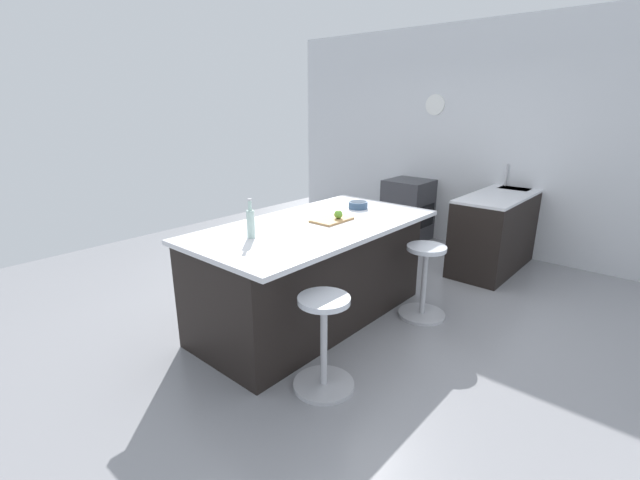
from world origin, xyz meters
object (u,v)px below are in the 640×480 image
object	(u,v)px
stool_middle	(324,346)
water_bottle	(251,223)
stool_by_window	(424,284)
apple_green	(338,214)
cutting_board	(332,220)
fruit_bowl	(358,205)
oven_range	(408,210)
kitchen_island	(312,271)

from	to	relation	value
stool_middle	water_bottle	size ratio (longest dim) A/B	2.24
stool_by_window	apple_green	world-z (taller)	apple_green
stool_middle	cutting_board	bearing A→B (deg)	-142.96
stool_middle	cutting_board	world-z (taller)	cutting_board
water_bottle	fruit_bowl	xyz separation A→B (m)	(-1.35, 0.04, -0.08)
oven_range	water_bottle	xyz separation A→B (m)	(3.43, 0.56, 0.61)
oven_range	water_bottle	bearing A→B (deg)	9.31
cutting_board	kitchen_island	bearing A→B (deg)	-28.95
kitchen_island	water_bottle	bearing A→B (deg)	-5.20
oven_range	stool_by_window	bearing A→B (deg)	33.68
stool_middle	oven_range	bearing A→B (deg)	-158.53
kitchen_island	stool_by_window	distance (m)	1.06
kitchen_island	oven_range	bearing A→B (deg)	-167.46
oven_range	water_bottle	world-z (taller)	water_bottle
cutting_board	apple_green	bearing A→B (deg)	139.22
apple_green	water_bottle	distance (m)	0.88
kitchen_island	stool_middle	bearing A→B (deg)	46.57
kitchen_island	stool_by_window	world-z (taller)	kitchen_island
stool_by_window	water_bottle	bearing A→B (deg)	-31.03
oven_range	water_bottle	distance (m)	3.53
stool_by_window	cutting_board	bearing A→B (deg)	-50.36
apple_green	water_bottle	world-z (taller)	water_bottle
stool_middle	fruit_bowl	distance (m)	1.75
stool_middle	cutting_board	size ratio (longest dim) A/B	1.95
cutting_board	fruit_bowl	bearing A→B (deg)	-168.83
stool_by_window	stool_middle	distance (m)	1.44
stool_by_window	cutting_board	size ratio (longest dim) A/B	1.95
stool_by_window	cutting_board	world-z (taller)	cutting_board
kitchen_island	fruit_bowl	size ratio (longest dim) A/B	11.91
stool_middle	apple_green	distance (m)	1.30
stool_middle	kitchen_island	bearing A→B (deg)	-133.43
stool_middle	fruit_bowl	world-z (taller)	fruit_bowl
stool_middle	apple_green	bearing A→B (deg)	-145.99
oven_range	fruit_bowl	bearing A→B (deg)	16.21
kitchen_island	stool_by_window	xyz separation A→B (m)	(-0.72, 0.76, -0.14)
stool_by_window	apple_green	distance (m)	1.04
oven_range	cutting_board	world-z (taller)	cutting_board
stool_middle	apple_green	xyz separation A→B (m)	(-0.93, -0.63, 0.66)
water_bottle	fruit_bowl	size ratio (longest dim) A/B	1.64
kitchen_island	stool_middle	xyz separation A→B (m)	(0.72, 0.76, -0.14)
stool_by_window	kitchen_island	bearing A→B (deg)	-46.57
oven_range	apple_green	xyz separation A→B (m)	(2.58, 0.75, 0.55)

